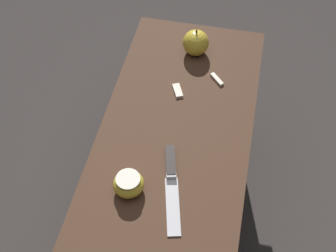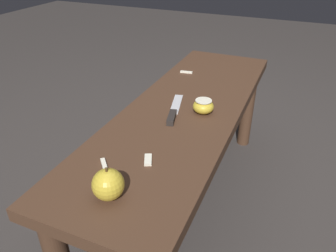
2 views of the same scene
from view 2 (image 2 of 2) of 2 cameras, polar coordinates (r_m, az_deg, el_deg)
name	(u,v)px [view 2 (image 2 of 2)]	position (r m, az deg, el deg)	size (l,w,h in m)	color
ground_plane	(182,203)	(1.53, 2.52, -13.26)	(8.00, 8.00, 0.00)	#383330
wooden_bench	(185,127)	(1.29, 2.93, -0.11)	(1.34, 0.41, 0.49)	#472D1E
knife	(173,113)	(1.18, 0.93, 2.32)	(0.25, 0.09, 0.02)	silver
apple_whole	(107,184)	(0.82, -10.55, -9.92)	(0.08, 0.08, 0.09)	gold
apple_cut	(203,106)	(1.20, 6.17, 3.44)	(0.08, 0.08, 0.05)	gold
apple_slice_near_knife	(148,160)	(0.95, -3.49, -5.89)	(0.06, 0.04, 0.01)	white
apple_slice_center	(104,164)	(0.95, -11.09, -6.57)	(0.05, 0.05, 0.01)	white
apple_slice_near_bowl	(186,72)	(1.57, 3.22, 9.36)	(0.02, 0.06, 0.01)	white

